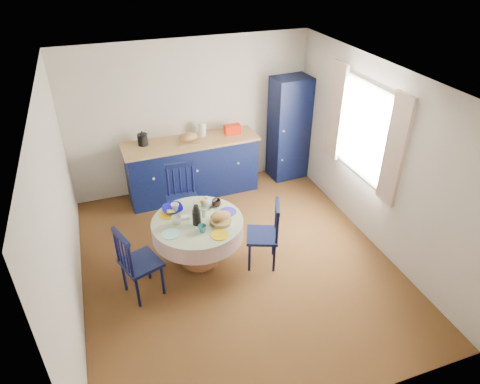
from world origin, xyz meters
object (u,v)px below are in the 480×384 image
object	(u,v)px
mug_d	(175,207)
cobalt_bowl	(173,209)
kitchen_counter	(192,166)
chair_right	(265,234)
mug_b	(202,229)
mug_c	(216,203)
chair_left	(137,262)
pantry_cabinet	(289,129)
mug_a	(177,220)
chair_far	(183,198)
dining_table	(198,228)

from	to	relation	value
mug_d	cobalt_bowl	distance (m)	0.04
kitchen_counter	cobalt_bowl	bearing A→B (deg)	-114.29
chair_right	mug_b	size ratio (longest dim) A/B	9.02
cobalt_bowl	mug_b	bearing A→B (deg)	-65.96
mug_c	cobalt_bowl	world-z (taller)	mug_c
chair_right	mug_b	bearing A→B (deg)	-69.72
mug_b	chair_right	bearing A→B (deg)	-1.39
kitchen_counter	chair_left	size ratio (longest dim) A/B	2.24
pantry_cabinet	mug_d	distance (m)	2.81
mug_a	chair_far	bearing A→B (deg)	73.10
mug_b	chair_far	bearing A→B (deg)	90.08
dining_table	chair_left	distance (m)	0.89
kitchen_counter	mug_a	bearing A→B (deg)	-111.27
chair_left	mug_d	distance (m)	0.91
kitchen_counter	mug_b	size ratio (longest dim) A/B	21.00
kitchen_counter	chair_far	size ratio (longest dim) A/B	2.15
dining_table	mug_a	size ratio (longest dim) A/B	9.02
pantry_cabinet	mug_c	world-z (taller)	pantry_cabinet
dining_table	mug_b	world-z (taller)	dining_table
kitchen_counter	mug_d	bearing A→B (deg)	-113.32
chair_right	chair_far	bearing A→B (deg)	-122.37
mug_a	mug_b	xyz separation A→B (m)	(0.26, -0.28, -0.00)
chair_far	cobalt_bowl	distance (m)	0.66
kitchen_counter	mug_c	distance (m)	1.60
dining_table	cobalt_bowl	world-z (taller)	dining_table
mug_b	cobalt_bowl	xyz separation A→B (m)	(-0.25, 0.56, -0.02)
pantry_cabinet	chair_right	distance (m)	2.53
kitchen_counter	dining_table	xyz separation A→B (m)	(-0.36, -1.81, 0.09)
pantry_cabinet	chair_left	xyz separation A→B (m)	(-2.95, -2.15, -0.41)
mug_a	chair_right	bearing A→B (deg)	-15.20
dining_table	mug_c	xyz separation A→B (m)	(0.31, 0.24, 0.17)
chair_far	mug_d	size ratio (longest dim) A/B	9.75
dining_table	chair_far	xyz separation A→B (m)	(-0.01, 0.88, -0.07)
dining_table	chair_far	distance (m)	0.88
kitchen_counter	chair_far	world-z (taller)	kitchen_counter
chair_far	mug_a	size ratio (longest dim) A/B	7.86
kitchen_counter	mug_c	size ratio (longest dim) A/B	17.17
kitchen_counter	pantry_cabinet	world-z (taller)	pantry_cabinet
chair_far	mug_b	xyz separation A→B (m)	(0.00, -1.13, 0.24)
pantry_cabinet	chair_left	distance (m)	3.68
chair_left	chair_far	world-z (taller)	chair_far
pantry_cabinet	chair_far	size ratio (longest dim) A/B	1.77
chair_right	mug_c	distance (m)	0.77
chair_right	mug_b	distance (m)	0.88
chair_right	mug_c	size ratio (longest dim) A/B	7.37
chair_far	cobalt_bowl	size ratio (longest dim) A/B	3.77
mug_c	mug_d	size ratio (longest dim) A/B	1.22
pantry_cabinet	dining_table	bearing A→B (deg)	-143.24
pantry_cabinet	cobalt_bowl	world-z (taller)	pantry_cabinet
chair_left	cobalt_bowl	size ratio (longest dim) A/B	3.63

